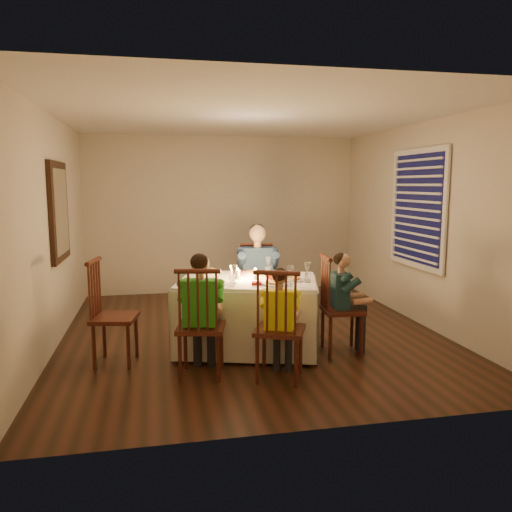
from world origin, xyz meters
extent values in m
plane|color=black|center=(0.00, 0.00, 0.00)|extent=(5.00, 5.00, 0.00)
cube|color=beige|center=(-2.25, 0.00, 1.30)|extent=(0.02, 5.00, 2.60)
cube|color=beige|center=(2.25, 0.00, 1.30)|extent=(0.02, 5.00, 2.60)
cube|color=beige|center=(0.00, 2.50, 1.30)|extent=(4.50, 0.02, 2.60)
plane|color=white|center=(0.00, 0.00, 2.60)|extent=(5.00, 5.00, 0.00)
cube|color=white|center=(-0.15, -0.57, 0.76)|extent=(1.69, 1.40, 0.04)
cube|color=white|center=(-0.01, -0.06, 0.39)|extent=(1.45, 0.42, 0.72)
cube|color=white|center=(-0.30, -1.08, 0.39)|extent=(1.45, 0.42, 0.72)
cube|color=white|center=(0.56, -0.77, 0.39)|extent=(0.31, 1.05, 0.72)
cube|color=white|center=(-0.87, -0.37, 0.39)|extent=(0.31, 1.05, 0.72)
cylinder|color=white|center=(-0.02, -0.25, 0.79)|extent=(0.32, 0.32, 0.02)
cylinder|color=white|center=(-0.52, -0.78, 0.79)|extent=(0.32, 0.32, 0.02)
cylinder|color=white|center=(0.06, -0.92, 0.79)|extent=(0.32, 0.32, 0.02)
cylinder|color=white|center=(0.30, -0.73, 0.79)|extent=(0.32, 0.32, 0.02)
cylinder|color=white|center=(-0.26, -0.54, 0.83)|extent=(0.06, 0.06, 0.10)
cylinder|color=white|center=(-0.07, -0.59, 0.83)|extent=(0.06, 0.06, 0.10)
sphere|color=#EDF340|center=(-0.60, -0.12, 0.83)|extent=(0.09, 0.09, 0.09)
sphere|color=orange|center=(0.08, -0.58, 0.82)|extent=(0.08, 0.08, 0.08)
imported|color=white|center=(-0.56, -0.16, 0.81)|extent=(0.25, 0.25, 0.06)
cube|color=black|center=(-2.22, 0.30, 1.50)|extent=(0.05, 0.95, 1.15)
cube|color=white|center=(-2.19, 0.30, 1.50)|extent=(0.01, 0.78, 0.98)
cube|color=black|center=(2.23, 0.10, 1.50)|extent=(0.01, 1.20, 1.40)
cube|color=white|center=(2.21, 0.10, 1.50)|extent=(0.03, 1.34, 1.54)
camera|label=1|loc=(-1.13, -5.84, 1.82)|focal=35.00mm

